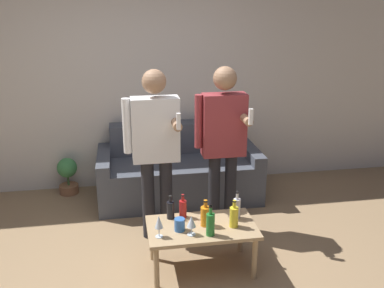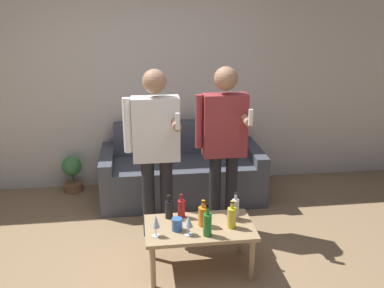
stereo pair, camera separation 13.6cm
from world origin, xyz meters
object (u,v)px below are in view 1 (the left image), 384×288
object	(u,v)px
coffee_table	(202,231)
couch	(178,171)
bottle_orange	(205,215)
person_standing_left	(155,143)
person_standing_right	(223,137)

from	to	relation	value
coffee_table	couch	bearing A→B (deg)	89.73
couch	bottle_orange	bearing A→B (deg)	-89.05
couch	bottle_orange	world-z (taller)	couch
couch	person_standing_left	size ratio (longest dim) A/B	1.12
person_standing_left	person_standing_right	bearing A→B (deg)	2.69
couch	person_standing_right	xyz separation A→B (m)	(0.31, -0.83, 0.65)
bottle_orange	couch	bearing A→B (deg)	90.95
coffee_table	bottle_orange	distance (m)	0.14
coffee_table	person_standing_right	bearing A→B (deg)	63.20
couch	person_standing_left	bearing A→B (deg)	-110.50
bottle_orange	coffee_table	bearing A→B (deg)	-169.83
bottle_orange	person_standing_left	distance (m)	0.82
coffee_table	bottle_orange	xyz separation A→B (m)	(0.03, 0.01, 0.14)
person_standing_left	person_standing_right	world-z (taller)	person_standing_right
coffee_table	person_standing_left	distance (m)	0.90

